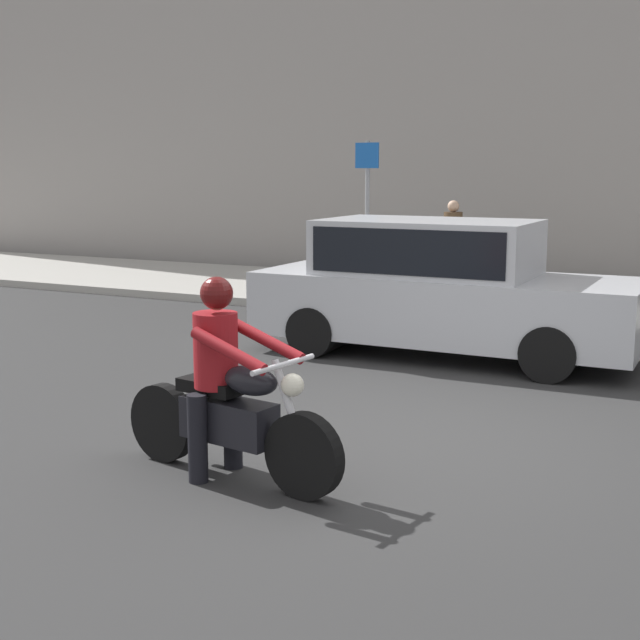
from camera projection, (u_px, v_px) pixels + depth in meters
ground_plane at (410, 441)px, 7.59m from camera, size 80.00×80.00×0.00m
sidewalk_slab at (578, 306)px, 14.62m from camera, size 40.00×4.40×0.14m
motorcycle_with_rider_crimson at (227, 398)px, 6.57m from camera, size 2.05×0.74×1.56m
parked_sedan_silver at (438, 286)px, 10.92m from camera, size 4.77×1.82×1.72m
street_sign_post at (367, 203)px, 15.27m from camera, size 0.44×0.08×2.69m
pedestrian_bystander at (453, 238)px, 15.76m from camera, size 0.34×0.34×1.65m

